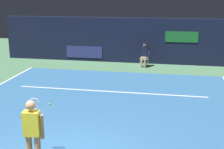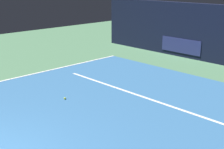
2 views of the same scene
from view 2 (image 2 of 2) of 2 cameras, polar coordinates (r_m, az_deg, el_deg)
The scene contains 5 objects.
ground_plane at distance 8.83m, azimuth -0.50°, elevation -7.47°, with size 30.12×30.12×0.00m, color #4C7A56.
court_surface at distance 8.83m, azimuth -0.50°, elevation -7.44°, with size 10.11×10.06×0.01m, color #336699.
line_sideline_right at distance 12.70m, azimuth -16.23°, elevation -0.39°, with size 0.10×10.06×0.01m, color white.
line_service at distance 10.02m, azimuth 6.84°, elevation -4.46°, with size 7.88×0.10×0.01m, color white.
tennis_ball at distance 10.04m, azimuth -8.55°, elevation -4.31°, with size 0.07×0.07×0.07m, color #CCE033.
Camera 2 is at (5.84, -1.50, 3.65)m, focal length 50.36 mm.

